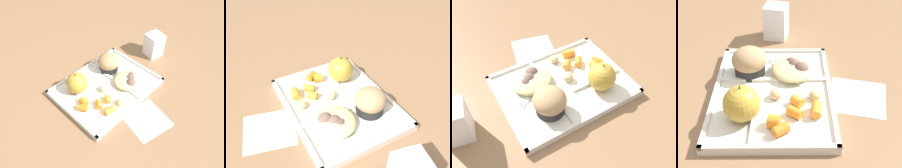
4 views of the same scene
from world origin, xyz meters
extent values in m
plane|color=#846042|center=(0.00, 0.00, 0.00)|extent=(6.00, 6.00, 0.00)
cube|color=silver|center=(0.00, 0.00, 0.01)|extent=(0.35, 0.27, 0.01)
cube|color=silver|center=(0.00, -0.13, 0.02)|extent=(0.35, 0.01, 0.01)
cube|color=silver|center=(0.00, 0.13, 0.02)|extent=(0.35, 0.01, 0.01)
cube|color=silver|center=(-0.17, 0.00, 0.02)|extent=(0.01, 0.27, 0.01)
cube|color=silver|center=(0.17, 0.00, 0.02)|extent=(0.01, 0.27, 0.01)
cube|color=silver|center=(0.04, 0.00, 0.02)|extent=(0.01, 0.25, 0.01)
cube|color=silver|center=(-0.09, 0.04, 0.02)|extent=(0.16, 0.01, 0.01)
sphere|color=#B79333|center=(-0.09, 0.06, 0.05)|extent=(0.08, 0.08, 0.08)
cylinder|color=#4C381E|center=(-0.09, 0.06, 0.09)|extent=(0.00, 0.00, 0.01)
cylinder|color=black|center=(0.07, 0.06, 0.03)|extent=(0.07, 0.07, 0.03)
ellipsoid|color=tan|center=(0.07, 0.06, 0.06)|extent=(0.08, 0.08, 0.06)
cylinder|color=orange|center=(-0.05, -0.05, 0.03)|extent=(0.03, 0.03, 0.02)
cylinder|color=orange|center=(-0.11, -0.01, 0.03)|extent=(0.03, 0.03, 0.03)
cylinder|color=orange|center=(-0.13, -0.02, 0.03)|extent=(0.04, 0.04, 0.02)
cylinder|color=orange|center=(-0.08, -0.09, 0.03)|extent=(0.04, 0.03, 0.02)
cylinder|color=orange|center=(-0.08, -0.05, 0.02)|extent=(0.04, 0.04, 0.02)
ellipsoid|color=tan|center=(-0.03, -0.09, 0.02)|extent=(0.04, 0.04, 0.02)
ellipsoid|color=tan|center=(-0.02, -0.01, 0.03)|extent=(0.03, 0.03, 0.02)
ellipsoid|color=#D6C684|center=(0.07, -0.05, 0.03)|extent=(0.11, 0.10, 0.03)
sphere|color=brown|center=(0.08, -0.05, 0.03)|extent=(0.04, 0.04, 0.04)
sphere|color=brown|center=(0.06, -0.07, 0.03)|extent=(0.04, 0.04, 0.04)
sphere|color=brown|center=(0.09, -0.04, 0.03)|extent=(0.03, 0.03, 0.03)
cube|color=white|center=(0.05, -0.04, 0.02)|extent=(0.08, 0.06, 0.00)
cube|color=white|center=(0.11, -0.01, 0.02)|extent=(0.04, 0.04, 0.00)
cylinder|color=white|center=(0.13, 0.00, 0.02)|extent=(0.02, 0.01, 0.00)
cylinder|color=white|center=(0.13, 0.01, 0.02)|extent=(0.02, 0.01, 0.00)
cylinder|color=white|center=(0.12, 0.01, 0.02)|extent=(0.02, 0.01, 0.00)
cube|color=white|center=(0.28, 0.00, 0.05)|extent=(0.08, 0.08, 0.10)
cube|color=white|center=(-0.01, -0.20, 0.00)|extent=(0.15, 0.15, 0.00)
camera|label=1|loc=(-0.37, -0.39, 0.60)|focal=34.33mm
camera|label=2|loc=(0.44, -0.24, 0.48)|focal=39.44mm
camera|label=3|loc=(0.23, 0.39, 0.52)|focal=38.79mm
camera|label=4|loc=(-0.56, -0.04, 0.46)|focal=49.76mm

